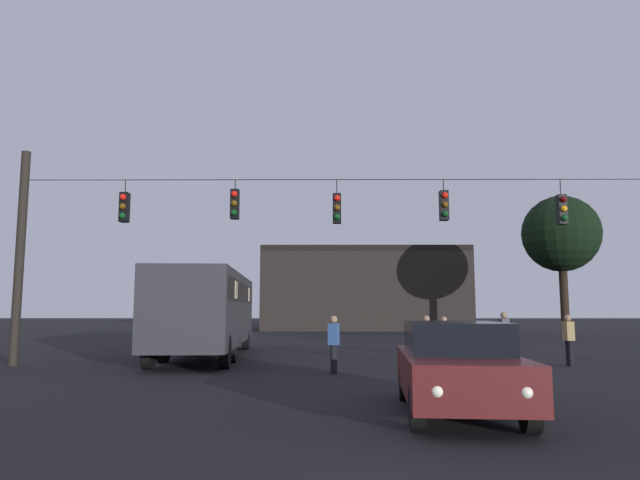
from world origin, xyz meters
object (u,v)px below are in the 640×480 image
(pedestrian_crossing_center, at_px, (444,337))
(tree_left_silhouette, at_px, (561,234))
(pedestrian_crossing_left, at_px, (505,334))
(pedestrian_near_bus, at_px, (334,341))
(car_near_right, at_px, (457,366))
(pedestrian_trailing, at_px, (427,337))
(city_bus, at_px, (208,306))
(pedestrian_crossing_right, at_px, (568,337))

(pedestrian_crossing_center, xyz_separation_m, tree_left_silhouette, (11.07, 17.02, 5.59))
(pedestrian_crossing_center, bearing_deg, pedestrian_crossing_left, 4.34)
(pedestrian_near_bus, bearing_deg, tree_left_silhouette, 53.66)
(car_near_right, bearing_deg, pedestrian_trailing, 83.27)
(car_near_right, relative_size, pedestrian_near_bus, 2.84)
(car_near_right, distance_m, pedestrian_trailing, 8.29)
(city_bus, xyz_separation_m, pedestrian_crossing_left, (10.17, -2.29, -0.93))
(car_near_right, bearing_deg, city_bus, 119.85)
(pedestrian_crossing_right, bearing_deg, tree_left_silhouette, 67.45)
(pedestrian_crossing_center, bearing_deg, pedestrian_near_bus, -140.69)
(pedestrian_crossing_right, xyz_separation_m, tree_left_silhouette, (7.39, 17.80, 5.55))
(city_bus, distance_m, tree_left_silhouette, 24.57)
(pedestrian_crossing_left, distance_m, pedestrian_crossing_center, 2.01)
(city_bus, relative_size, car_near_right, 2.50)
(car_near_right, bearing_deg, tree_left_silhouette, 63.84)
(pedestrian_trailing, bearing_deg, pedestrian_crossing_left, 17.00)
(car_near_right, height_order, pedestrian_crossing_center, car_near_right)
(pedestrian_crossing_right, relative_size, pedestrian_near_bus, 1.01)
(pedestrian_crossing_left, distance_m, pedestrian_crossing_right, 1.92)
(pedestrian_trailing, bearing_deg, city_bus, 157.44)
(city_bus, bearing_deg, pedestrian_crossing_left, -12.67)
(city_bus, distance_m, pedestrian_near_bus, 7.13)
(car_near_right, xyz_separation_m, pedestrian_trailing, (0.97, 8.23, 0.07))
(car_near_right, distance_m, tree_left_silhouette, 29.43)
(city_bus, relative_size, pedestrian_near_bus, 7.11)
(city_bus, relative_size, pedestrian_crossing_right, 7.08)
(pedestrian_crossing_left, xyz_separation_m, pedestrian_crossing_center, (-2.00, -0.15, -0.10))
(car_near_right, height_order, pedestrian_near_bus, pedestrian_near_bus)
(city_bus, height_order, pedestrian_crossing_left, city_bus)
(pedestrian_trailing, distance_m, tree_left_silhouette, 21.96)
(car_near_right, height_order, tree_left_silhouette, tree_left_silhouette)
(pedestrian_crossing_left, relative_size, tree_left_silhouette, 0.19)
(car_near_right, height_order, pedestrian_crossing_left, pedestrian_crossing_left)
(pedestrian_crossing_left, bearing_deg, tree_left_silhouette, 61.72)
(tree_left_silhouette, bearing_deg, pedestrian_near_bus, -126.34)
(pedestrian_crossing_right, bearing_deg, pedestrian_near_bus, -163.29)
(city_bus, bearing_deg, pedestrian_crossing_right, -15.18)
(car_near_right, bearing_deg, pedestrian_crossing_center, 79.44)
(pedestrian_crossing_center, distance_m, pedestrian_near_bus, 4.69)
(pedestrian_crossing_left, distance_m, pedestrian_near_bus, 6.44)
(pedestrian_crossing_right, relative_size, tree_left_silhouette, 0.18)
(tree_left_silhouette, bearing_deg, car_near_right, -116.16)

